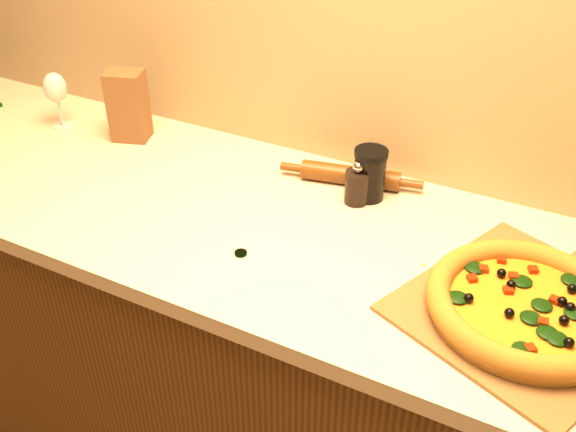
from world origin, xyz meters
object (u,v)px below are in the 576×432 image
at_px(rolling_pin, 350,175).
at_px(wine_glass, 55,89).
at_px(pepper_grinder, 357,186).
at_px(pizza_peel, 530,306).
at_px(pizza, 526,305).
at_px(dark_jar, 370,174).

height_order(rolling_pin, wine_glass, wine_glass).
bearing_deg(rolling_pin, pepper_grinder, -57.32).
height_order(pizza_peel, rolling_pin, rolling_pin).
bearing_deg(pizza, pizza_peel, 79.83).
relative_size(pizza, dark_jar, 2.88).
height_order(pizza, rolling_pin, pizza).
xyz_separation_m(wine_glass, dark_jar, (0.93, 0.05, -0.05)).
height_order(pizza, wine_glass, wine_glass).
bearing_deg(pepper_grinder, rolling_pin, 122.68).
bearing_deg(dark_jar, wine_glass, -176.97).
bearing_deg(dark_jar, pepper_grinder, -117.41).
bearing_deg(rolling_pin, wine_glass, -174.35).
relative_size(rolling_pin, dark_jar, 2.78).
bearing_deg(pizza_peel, pepper_grinder, 178.09).
distance_m(pizza_peel, rolling_pin, 0.55).
bearing_deg(dark_jar, pizza_peel, -28.30).
relative_size(rolling_pin, wine_glass, 2.18).
bearing_deg(dark_jar, pizza, -32.41).
bearing_deg(dark_jar, rolling_pin, 149.31).
bearing_deg(pizza, wine_glass, 170.99).
bearing_deg(wine_glass, pizza, -9.01).
distance_m(pizza_peel, pepper_grinder, 0.48).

